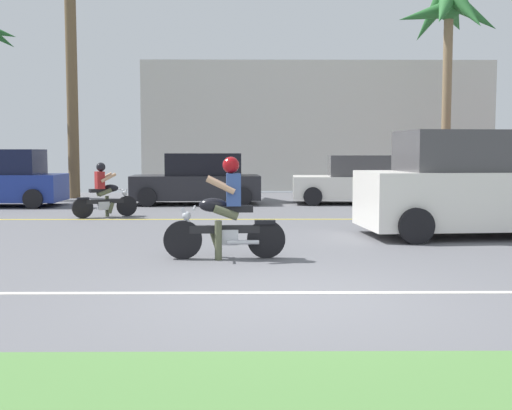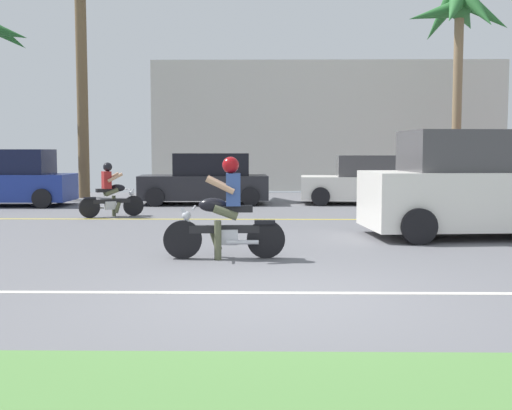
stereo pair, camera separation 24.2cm
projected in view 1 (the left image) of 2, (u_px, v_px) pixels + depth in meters
name	position (u px, v px, depth m)	size (l,w,h in m)	color
ground	(276.00, 255.00, 10.22)	(56.00, 30.00, 0.04)	slate
lane_line_near	(287.00, 293.00, 7.38)	(50.40, 0.12, 0.01)	silver
lane_line_far	(268.00, 219.00, 15.31)	(50.40, 0.12, 0.01)	yellow
motorcyclist	(226.00, 216.00, 9.69)	(1.85, 0.60, 1.55)	black
suv_nearby	(487.00, 185.00, 12.29)	(5.00, 2.44, 2.02)	white
parked_car_1	(198.00, 180.00, 19.68)	(4.01, 2.08, 1.56)	#232328
parked_car_2	(362.00, 181.00, 19.83)	(4.22, 2.13, 1.50)	white
palm_tree_2	(449.00, 23.00, 22.51)	(3.74, 3.57, 7.35)	#846B4C
motorcyclist_distant	(104.00, 194.00, 15.76)	(1.45, 0.85, 1.35)	black
building_far	(314.00, 128.00, 27.96)	(14.40, 4.00, 5.29)	beige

